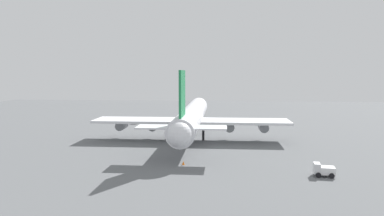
{
  "coord_description": "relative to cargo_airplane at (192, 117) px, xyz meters",
  "views": [
    {
      "loc": [
        -104.85,
        -8.7,
        19.63
      ],
      "look_at": [
        0.0,
        0.0,
        8.99
      ],
      "focal_mm": 33.63,
      "sensor_mm": 36.0,
      "label": 1
    }
  ],
  "objects": [
    {
      "name": "cargo_airplane",
      "position": [
        0.0,
        0.0,
        0.0
      ],
      "size": [
        68.36,
        55.75,
        19.98
      ],
      "color": "silver",
      "rests_on": "ground_plane"
    },
    {
      "name": "catering_truck",
      "position": [
        29.36,
        -8.86,
        -5.32
      ],
      "size": [
        4.99,
        5.13,
        2.49
      ],
      "color": "white",
      "rests_on": "ground_plane"
    },
    {
      "name": "cargo_loader",
      "position": [
        -36.62,
        -27.9,
        -5.23
      ],
      "size": [
        3.11,
        4.04,
        2.48
      ],
      "color": "silver",
      "rests_on": "ground_plane"
    },
    {
      "name": "safety_cone_nose",
      "position": [
        31.06,
        -2.12,
        -6.18
      ],
      "size": [
        0.4,
        0.4,
        0.57
      ],
      "primitive_type": "cone",
      "color": "orange",
      "rests_on": "ground_plane"
    },
    {
      "name": "ground_plane",
      "position": [
        0.3,
        0.0,
        -6.46
      ],
      "size": [
        273.42,
        273.42,
        0.0
      ],
      "primitive_type": "plane",
      "color": "slate"
    },
    {
      "name": "safety_cone_tail",
      "position": [
        -30.46,
        -0.7,
        -6.05
      ],
      "size": [
        0.57,
        0.57,
        0.82
      ],
      "primitive_type": "cone",
      "color": "orange",
      "rests_on": "ground_plane"
    },
    {
      "name": "maintenance_van",
      "position": [
        29.93,
        22.49,
        -5.22
      ],
      "size": [
        5.69,
        3.78,
        2.46
      ],
      "color": "#333338",
      "rests_on": "ground_plane"
    }
  ]
}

